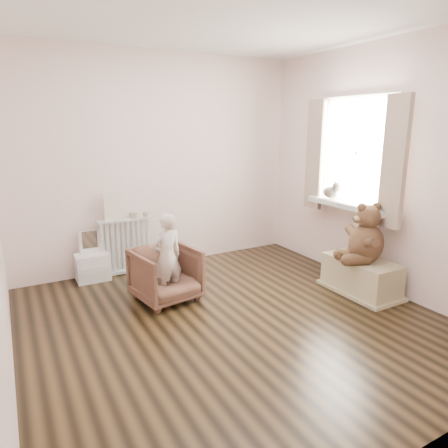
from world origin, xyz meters
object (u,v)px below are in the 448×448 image
teddy_bear (367,233)px  toy_bench (361,274)px  armchair (166,275)px  radiator (126,242)px  toy_vanity (92,257)px  child (167,258)px  plush_cat (331,190)px

teddy_bear → toy_bench: bearing=83.6°
armchair → toy_bench: armchair is taller
radiator → armchair: size_ratio=1.12×
toy_vanity → child: size_ratio=0.64×
armchair → teddy_bear: size_ratio=0.99×
toy_vanity → toy_bench: (2.44, -1.75, -0.08)m
radiator → armchair: radiator is taller
toy_vanity → armchair: (0.55, -0.93, -0.00)m
toy_vanity → child: bearing=-60.6°
radiator → plush_cat: 2.52m
toy_vanity → armchair: 1.08m
toy_vanity → teddy_bear: teddy_bear is taller
child → plush_cat: (2.03, -0.11, 0.53)m
radiator → teddy_bear: bearing=-42.4°
armchair → toy_vanity: bearing=111.1°
radiator → child: (0.14, -1.01, 0.08)m
toy_vanity → armchair: bearing=-59.3°
toy_bench → toy_vanity: bearing=144.4°
toy_vanity → plush_cat: size_ratio=2.28×
armchair → toy_bench: (1.89, -0.82, -0.07)m
radiator → child: child is taller
toy_bench → child: bearing=157.8°
radiator → toy_vanity: (-0.41, -0.03, -0.11)m
toy_vanity → radiator: bearing=4.2°
armchair → teddy_bear: teddy_bear is taller
toy_vanity → child: 1.14m
toy_vanity → toy_bench: bearing=-35.6°
armchair → teddy_bear: (1.87, -0.87, 0.40)m
toy_vanity → teddy_bear: (2.42, -1.80, 0.40)m
toy_vanity → armchair: size_ratio=0.96×
toy_vanity → plush_cat: plush_cat is taller
child → toy_bench: 2.06m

